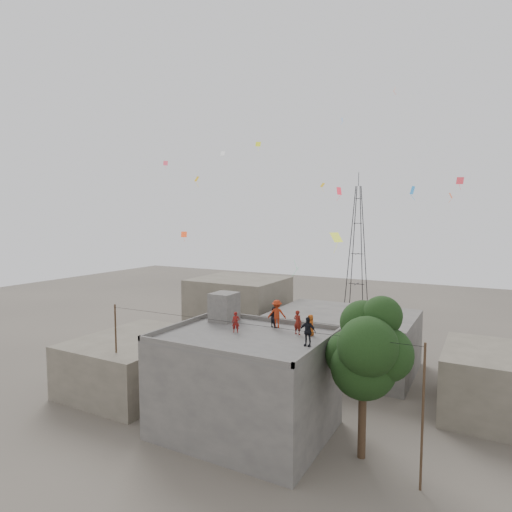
{
  "coord_description": "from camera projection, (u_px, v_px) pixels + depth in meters",
  "views": [
    {
      "loc": [
        12.92,
        -22.33,
        13.3
      ],
      "look_at": [
        -0.54,
        2.4,
        10.82
      ],
      "focal_mm": 30.0,
      "sensor_mm": 36.0,
      "label": 1
    }
  ],
  "objects": [
    {
      "name": "ground",
      "position": [
        245.0,
        431.0,
        26.86
      ],
      "size": [
        140.0,
        140.0,
        0.0
      ],
      "primitive_type": "plane",
      "color": "#49443C",
      "rests_on": "ground"
    },
    {
      "name": "main_building",
      "position": [
        245.0,
        384.0,
        26.59
      ],
      "size": [
        10.0,
        8.0,
        6.1
      ],
      "color": "#504E4B",
      "rests_on": "ground"
    },
    {
      "name": "parapet",
      "position": [
        245.0,
        333.0,
        26.31
      ],
      "size": [
        10.0,
        8.0,
        0.3
      ],
      "color": "#504E4B",
      "rests_on": "main_building"
    },
    {
      "name": "stair_head_box",
      "position": [
        224.0,
        307.0,
        30.03
      ],
      "size": [
        1.6,
        1.8,
        2.0
      ],
      "primitive_type": "cube",
      "color": "#504E4B",
      "rests_on": "main_building"
    },
    {
      "name": "neighbor_west",
      "position": [
        137.0,
        362.0,
        33.67
      ],
      "size": [
        8.0,
        10.0,
        4.0
      ],
      "primitive_type": "cube",
      "color": "#5B5448",
      "rests_on": "ground"
    },
    {
      "name": "neighbor_north",
      "position": [
        343.0,
        340.0,
        37.94
      ],
      "size": [
        12.0,
        9.0,
        5.0
      ],
      "primitive_type": "cube",
      "color": "#504E4B",
      "rests_on": "ground"
    },
    {
      "name": "neighbor_northwest",
      "position": [
        239.0,
        311.0,
        45.31
      ],
      "size": [
        9.0,
        8.0,
        7.0
      ],
      "primitive_type": "cube",
      "color": "#5B5448",
      "rests_on": "ground"
    },
    {
      "name": "neighbor_east",
      "position": [
        499.0,
        384.0,
        28.75
      ],
      "size": [
        7.0,
        8.0,
        4.4
      ],
      "primitive_type": "cube",
      "color": "#5B5448",
      "rests_on": "ground"
    },
    {
      "name": "tree",
      "position": [
        367.0,
        351.0,
        23.34
      ],
      "size": [
        4.9,
        4.6,
        9.1
      ],
      "color": "black",
      "rests_on": "ground"
    },
    {
      "name": "utility_line",
      "position": [
        242.0,
        380.0,
        25.19
      ],
      "size": [
        20.12,
        0.62,
        7.4
      ],
      "color": "black",
      "rests_on": "ground"
    },
    {
      "name": "transmission_tower",
      "position": [
        357.0,
        247.0,
        62.96
      ],
      "size": [
        2.97,
        2.97,
        20.01
      ],
      "color": "black",
      "rests_on": "ground"
    },
    {
      "name": "person_red_adult",
      "position": [
        298.0,
        322.0,
        26.53
      ],
      "size": [
        0.63,
        0.48,
        1.53
      ],
      "primitive_type": "imported",
      "rotation": [
        0.0,
        0.0,
        2.91
      ],
      "color": "maroon",
      "rests_on": "main_building"
    },
    {
      "name": "person_orange_child",
      "position": [
        311.0,
        325.0,
        26.31
      ],
      "size": [
        0.76,
        0.72,
        1.31
      ],
      "primitive_type": "imported",
      "rotation": [
        0.0,
        0.0,
        -0.64
      ],
      "color": "#A74713",
      "rests_on": "main_building"
    },
    {
      "name": "person_dark_child",
      "position": [
        274.0,
        317.0,
        28.32
      ],
      "size": [
        0.8,
        0.71,
        1.36
      ],
      "primitive_type": "imported",
      "rotation": [
        0.0,
        0.0,
        2.78
      ],
      "color": "black",
      "rests_on": "main_building"
    },
    {
      "name": "person_dark_adult",
      "position": [
        307.0,
        332.0,
        24.14
      ],
      "size": [
        0.98,
        0.42,
        1.66
      ],
      "primitive_type": "imported",
      "rotation": [
        0.0,
        0.0,
        0.02
      ],
      "color": "black",
      "rests_on": "main_building"
    },
    {
      "name": "person_orange_adult",
      "position": [
        277.0,
        314.0,
        28.19
      ],
      "size": [
        1.37,
        1.09,
        1.85
      ],
      "primitive_type": "imported",
      "rotation": [
        0.0,
        0.0,
        -2.75
      ],
      "color": "maroon",
      "rests_on": "main_building"
    },
    {
      "name": "person_red_child",
      "position": [
        236.0,
        322.0,
        27.0
      ],
      "size": [
        0.58,
        0.51,
        1.32
      ],
      "primitive_type": "imported",
      "rotation": [
        0.0,
        0.0,
        0.52
      ],
      "color": "maroon",
      "rests_on": "main_building"
    },
    {
      "name": "kites",
      "position": [
        306.0,
        186.0,
        31.08
      ],
      "size": [
        23.33,
        20.82,
        12.92
      ],
      "color": "#FF4A1A",
      "rests_on": "ground"
    }
  ]
}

